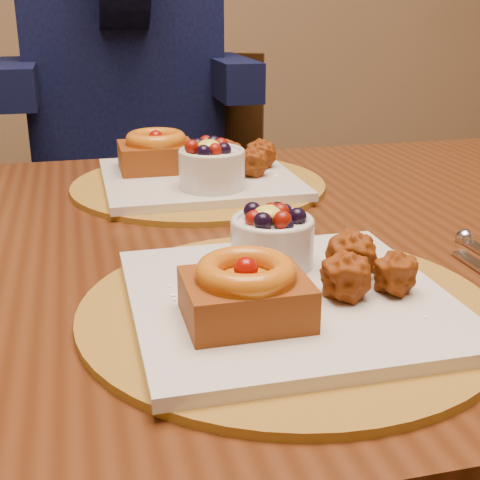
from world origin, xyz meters
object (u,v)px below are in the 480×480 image
Objects in this scene: place_setting_far at (197,171)px; diner at (120,15)px; chair_far at (175,212)px; dining_table at (233,293)px; place_setting_near at (285,289)px.

place_setting_far is 0.41× the size of diner.
chair_far is at bearing 84.63° from place_setting_far.
diner reaches higher than place_setting_far.
dining_table is 1.73× the size of diner.
place_setting_near is 1.18m from chair_far.
place_setting_near is 1.00× the size of place_setting_far.
place_setting_near is at bearing -87.90° from diner.
place_setting_far is (-0.00, 0.43, 0.00)m from place_setting_near.
place_setting_near is 0.41× the size of diner.
place_setting_near is at bearing -89.89° from place_setting_far.
place_setting_far is (-0.00, 0.21, 0.10)m from dining_table.
dining_table is 4.21× the size of place_setting_near.
diner reaches higher than place_setting_near.
chair_far reaches higher than place_setting_near.
place_setting_near is 1.18m from diner.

